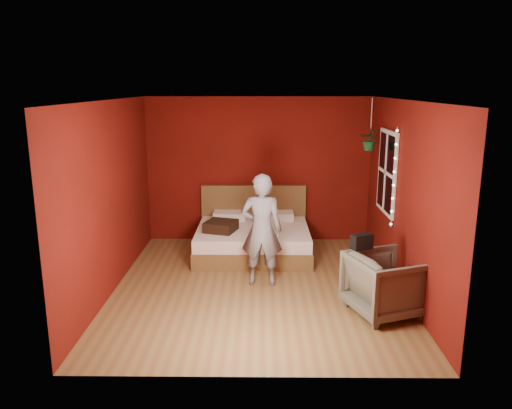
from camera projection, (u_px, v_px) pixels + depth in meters
name	position (u px, v px, depth m)	size (l,w,h in m)	color
floor	(257.00, 287.00, 7.08)	(4.50, 4.50, 0.00)	olive
room_walls	(257.00, 170.00, 6.69)	(4.04, 4.54, 2.62)	#66100A
window	(387.00, 172.00, 7.59)	(0.05, 0.97, 1.27)	white
fairy_lights	(394.00, 178.00, 7.08)	(0.04, 0.04, 1.45)	silver
bed	(253.00, 237.00, 8.47)	(1.88, 1.60, 1.04)	brown
person	(262.00, 230.00, 7.01)	(0.59, 0.39, 1.61)	slate
armchair	(386.00, 284.00, 6.18)	(0.83, 0.85, 0.78)	#625F4D
handbag	(362.00, 241.00, 6.29)	(0.27, 0.13, 0.19)	black
throw_pillow	(221.00, 226.00, 8.12)	(0.46, 0.46, 0.16)	black
hanging_plant	(370.00, 140.00, 7.79)	(0.39, 0.37, 0.81)	silver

